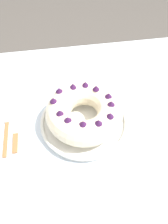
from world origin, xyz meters
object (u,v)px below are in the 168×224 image
(serving_dish, at_px, (84,122))
(bundt_cake, at_px, (84,112))
(fork, at_px, (7,129))
(napkin, at_px, (157,123))
(cake_knife, at_px, (16,135))

(serving_dish, relative_size, bundt_cake, 1.19)
(fork, bearing_deg, bundt_cake, -3.15)
(serving_dish, xyz_separation_m, napkin, (0.26, -0.04, -0.01))
(cake_knife, relative_size, napkin, 1.01)
(cake_knife, height_order, napkin, cake_knife)
(fork, bearing_deg, napkin, -5.42)
(cake_knife, bearing_deg, fork, 143.02)
(cake_knife, xyz_separation_m, napkin, (0.50, -0.03, -0.00))
(cake_knife, bearing_deg, bundt_cake, 7.16)
(fork, distance_m, napkin, 0.53)
(bundt_cake, bearing_deg, cake_knife, -177.71)
(fork, xyz_separation_m, napkin, (0.53, -0.06, -0.00))
(bundt_cake, distance_m, fork, 0.28)
(bundt_cake, bearing_deg, serving_dish, -39.08)
(fork, height_order, cake_knife, cake_knife)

